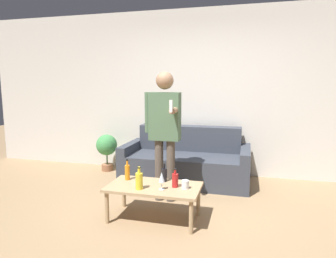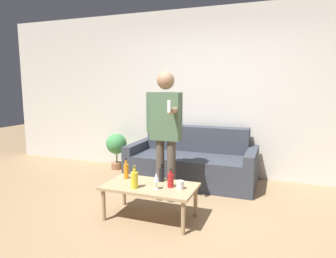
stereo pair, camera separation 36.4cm
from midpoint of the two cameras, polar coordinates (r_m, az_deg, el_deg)
name	(u,v)px [view 1 (the left image)]	position (r m, az deg, el deg)	size (l,w,h in m)	color
ground_plane	(171,227)	(3.30, -2.71, -18.30)	(16.00, 16.00, 0.00)	#997A56
wall_back	(202,93)	(4.98, 4.49, 6.88)	(8.00, 0.06, 2.70)	silver
couch	(186,162)	(4.68, 1.27, -6.28)	(1.91, 0.90, 0.82)	#383D47
coffee_table	(154,189)	(3.37, -5.84, -11.41)	(1.02, 0.56, 0.38)	tan
bottle_orange	(139,180)	(3.24, -8.77, -9.69)	(0.08, 0.08, 0.24)	yellow
bottle_green	(164,174)	(3.46, -3.78, -8.66)	(0.06, 0.06, 0.21)	black
bottle_dark	(175,180)	(3.27, -1.84, -9.69)	(0.07, 0.07, 0.21)	#B21E1E
bottle_yellow	(127,172)	(3.57, -10.69, -8.06)	(0.06, 0.06, 0.24)	orange
wine_glass_near	(162,178)	(3.19, -4.53, -9.27)	(0.07, 0.07, 0.19)	silver
cup_on_table	(185,184)	(3.24, 0.03, -10.57)	(0.08, 0.08, 0.09)	white
person_standing_front	(164,125)	(3.74, -3.48, 0.70)	(0.45, 0.42, 1.64)	brown
potted_plant	(107,147)	(5.31, -13.54, -3.35)	(0.36, 0.36, 0.64)	#936042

